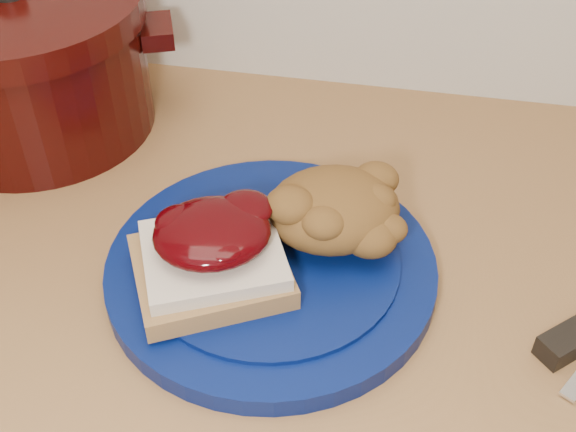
# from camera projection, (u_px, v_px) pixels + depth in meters

# --- Properties ---
(plate) EXTENTS (0.35, 0.35, 0.02)m
(plate) POSITION_uv_depth(u_px,v_px,m) (271.00, 268.00, 0.58)
(plate) COLOR #05124C
(plate) RESTS_ON wood_countertop
(sandwich) EXTENTS (0.15, 0.14, 0.06)m
(sandwich) POSITION_uv_depth(u_px,v_px,m) (212.00, 253.00, 0.54)
(sandwich) COLOR olive
(sandwich) RESTS_ON plate
(stuffing_mound) EXTENTS (0.14, 0.13, 0.05)m
(stuffing_mound) POSITION_uv_depth(u_px,v_px,m) (333.00, 209.00, 0.58)
(stuffing_mound) COLOR brown
(stuffing_mound) RESTS_ON plate
(dutch_oven) EXTENTS (0.32, 0.32, 0.16)m
(dutch_oven) POSITION_uv_depth(u_px,v_px,m) (28.00, 63.00, 0.71)
(dutch_oven) COLOR black
(dutch_oven) RESTS_ON wood_countertop
(pepper_grinder) EXTENTS (0.06, 0.06, 0.13)m
(pepper_grinder) POSITION_uv_depth(u_px,v_px,m) (33.00, 47.00, 0.74)
(pepper_grinder) COLOR black
(pepper_grinder) RESTS_ON wood_countertop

